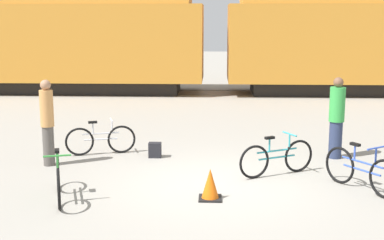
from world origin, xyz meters
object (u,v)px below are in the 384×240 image
person_in_tan (47,122)px  freight_train (216,29)px  traffic_cone (210,185)px  bicycle_blue (362,171)px  backpack (155,150)px  bicycle_teal (277,158)px  bicycle_silver (101,140)px  bicycle_green (58,178)px  person_in_green (337,118)px

person_in_tan → freight_train: bearing=-146.8°
person_in_tan → traffic_cone: person_in_tan is taller
bicycle_blue → backpack: (-4.03, 2.19, -0.21)m
bicycle_teal → person_in_tan: bearing=173.6°
bicycle_silver → backpack: size_ratio=4.59×
bicycle_green → backpack: bicycle_green is taller
bicycle_silver → traffic_cone: bicycle_silver is taller
traffic_cone → person_in_tan: bearing=149.7°
traffic_cone → bicycle_blue: bearing=12.1°
bicycle_teal → bicycle_blue: (1.44, -0.91, 0.02)m
person_in_green → backpack: (-4.07, -0.13, -0.75)m
person_in_green → bicycle_green: bearing=-16.6°
backpack → bicycle_silver: bearing=170.3°
person_in_tan → backpack: bearing=159.3°
bicycle_blue → bicycle_green: size_ratio=0.88×
freight_train → bicycle_teal: 12.17m
freight_train → bicycle_silver: bearing=-104.2°
person_in_green → traffic_cone: person_in_green is taller
bicycle_silver → bicycle_green: (-0.08, -3.10, 0.02)m
backpack → traffic_cone: 3.06m
bicycle_silver → traffic_cone: size_ratio=2.83×
bicycle_teal → bicycle_blue: bicycle_blue is taller
person_in_green → bicycle_blue: bearing=43.6°
bicycle_silver → bicycle_blue: 5.83m
backpack → traffic_cone: (1.28, -2.78, 0.08)m
freight_train → person_in_green: freight_train is taller
bicycle_silver → person_in_tan: (-0.92, -0.97, 0.60)m
bicycle_teal → bicycle_green: bicycle_green is taller
person_in_tan → backpack: person_in_tan is taller
bicycle_green → bicycle_blue: bearing=7.3°
bicycle_silver → traffic_cone: 3.94m
bicycle_teal → freight_train: bearing=96.0°
bicycle_teal → traffic_cone: bearing=-131.4°
person_in_green → traffic_cone: 4.08m
bicycle_blue → person_in_green: person_in_green is taller
bicycle_teal → bicycle_green: size_ratio=0.91×
bicycle_silver → person_in_green: size_ratio=0.85×
person_in_tan → backpack: size_ratio=5.43×
bicycle_green → person_in_green: person_in_green is taller
freight_train → bicycle_teal: bearing=-84.0°
bicycle_silver → bicycle_teal: size_ratio=1.00×
bicycle_blue → bicycle_green: bicycle_blue is taller
traffic_cone → backpack: bearing=114.7°
person_in_tan → backpack: (2.20, 0.75, -0.78)m
person_in_tan → bicycle_blue: bearing=127.5°
bicycle_silver → bicycle_green: size_ratio=0.91×
bicycle_blue → backpack: 4.60m
bicycle_teal → person_in_green: person_in_green is taller
freight_train → traffic_cone: freight_train is taller
bicycle_silver → person_in_green: person_in_green is taller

